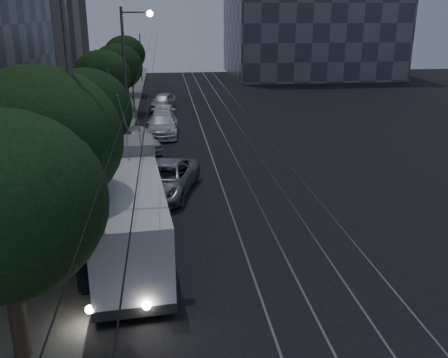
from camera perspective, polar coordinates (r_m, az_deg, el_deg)
ground at (r=18.23m, az=2.11°, el=-10.08°), size 120.00×120.00×0.00m
sidewalk at (r=37.14m, az=-14.36°, el=4.57°), size 5.00×90.00×0.15m
tram_rails at (r=37.18m, az=1.16°, el=5.07°), size 4.52×90.00×0.02m
overhead_wires at (r=36.24m, az=-10.77°, el=9.97°), size 2.23×90.00×6.00m
trolleybus at (r=19.85m, az=-10.84°, el=-2.78°), size 3.39×11.80×5.63m
pickup_silver at (r=25.08m, az=-6.82°, el=0.01°), size 4.10×6.20×1.58m
car_white_a at (r=33.23m, az=-9.69°, el=4.54°), size 3.41×5.01×1.58m
car_white_b at (r=37.27m, az=-7.04°, el=6.19°), size 2.40×5.49×1.57m
car_white_c at (r=42.36m, az=-6.99°, el=7.46°), size 1.82×3.88×1.23m
car_white_d at (r=47.20m, az=-7.02°, el=8.78°), size 2.84×4.72×1.50m
tree_0 at (r=12.91m, az=-24.18°, el=-2.73°), size 5.06×5.06×6.71m
tree_1 at (r=16.71m, az=-20.34°, el=4.11°), size 5.23×5.23×7.27m
tree_2 at (r=26.12m, az=-15.55°, el=7.52°), size 4.68×4.68×6.13m
tree_3 at (r=38.30m, az=-13.75°, el=11.36°), size 4.16×4.16×6.12m
tree_4 at (r=45.20m, az=-12.11°, el=12.38°), size 4.41×4.41×6.11m
tree_5 at (r=55.26m, az=-11.28°, el=13.78°), size 4.34×4.34×6.33m
streetlamp_near at (r=16.04m, az=-15.40°, el=8.28°), size 2.43×0.44×10.06m
streetlamp_far at (r=36.00m, az=-10.69°, el=13.17°), size 2.22×0.44×9.03m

